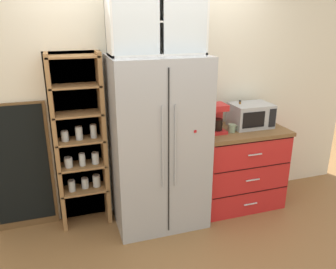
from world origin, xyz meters
name	(u,v)px	position (x,y,z in m)	size (l,w,h in m)	color
ground_plane	(160,220)	(0.00, 0.00, 0.00)	(10.78, 10.78, 0.00)	olive
wall_back_cream	(148,97)	(0.00, 0.40, 1.27)	(5.07, 0.10, 2.55)	silver
refrigerator	(159,144)	(0.00, 0.03, 0.87)	(0.92, 0.67, 1.75)	#ADAFB5
pantry_shelf_column	(80,141)	(-0.75, 0.28, 0.90)	(0.54, 0.29, 1.78)	brown
counter_cabinet	(239,167)	(0.97, 0.07, 0.46)	(0.96, 0.60, 0.92)	red
microwave	(251,115)	(1.09, 0.12, 1.05)	(0.44, 0.33, 0.26)	#ADAFB5
coffee_maker	(216,118)	(0.65, 0.07, 1.07)	(0.17, 0.20, 0.31)	red
mug_navy	(241,124)	(0.97, 0.10, 0.97)	(0.12, 0.08, 0.10)	navy
mug_sage	(232,128)	(0.81, 0.01, 0.96)	(0.12, 0.08, 0.09)	#8CA37F
bottle_amber	(239,115)	(0.97, 0.15, 1.05)	(0.06, 0.06, 0.30)	brown
upper_cabinet	(156,21)	(0.00, 0.07, 2.04)	(0.88, 0.32, 0.58)	silver
chalkboard_menu	(21,168)	(-1.34, 0.33, 0.67)	(0.60, 0.04, 1.32)	brown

